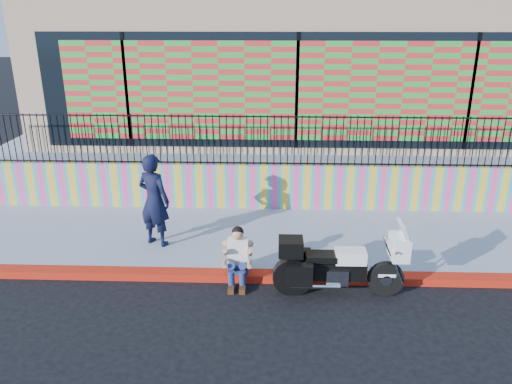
{
  "coord_description": "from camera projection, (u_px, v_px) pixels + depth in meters",
  "views": [
    {
      "loc": [
        -0.55,
        -8.17,
        4.75
      ],
      "look_at": [
        -0.89,
        1.2,
        1.3
      ],
      "focal_mm": 35.0,
      "sensor_mm": 36.0,
      "label": 1
    }
  ],
  "objects": [
    {
      "name": "ground",
      "position": [
        302.0,
        280.0,
        9.29
      ],
      "size": [
        90.0,
        90.0,
        0.0
      ],
      "primitive_type": "plane",
      "color": "black",
      "rests_on": "ground"
    },
    {
      "name": "red_curb",
      "position": [
        302.0,
        277.0,
        9.26
      ],
      "size": [
        16.0,
        0.3,
        0.15
      ],
      "primitive_type": "cube",
      "color": "red",
      "rests_on": "ground"
    },
    {
      "name": "sidewalk",
      "position": [
        298.0,
        238.0,
        10.81
      ],
      "size": [
        16.0,
        3.0,
        0.15
      ],
      "primitive_type": "cube",
      "color": "#8A93A5",
      "rests_on": "ground"
    },
    {
      "name": "mural_wall",
      "position": [
        296.0,
        187.0,
        12.09
      ],
      "size": [
        16.0,
        0.2,
        1.1
      ],
      "primitive_type": "cube",
      "color": "#FF4395",
      "rests_on": "sidewalk"
    },
    {
      "name": "metal_fence",
      "position": [
        297.0,
        141.0,
        11.7
      ],
      "size": [
        15.8,
        0.04,
        1.2
      ],
      "primitive_type": null,
      "color": "black",
      "rests_on": "mural_wall"
    },
    {
      "name": "elevated_platform",
      "position": [
        290.0,
        138.0,
        16.9
      ],
      "size": [
        16.0,
        10.0,
        1.25
      ],
      "primitive_type": "cube",
      "color": "#8A93A5",
      "rests_on": "ground"
    },
    {
      "name": "storefront_building",
      "position": [
        292.0,
        59.0,
        15.79
      ],
      "size": [
        14.0,
        8.06,
        4.0
      ],
      "color": "tan",
      "rests_on": "elevated_platform"
    },
    {
      "name": "police_motorcycle",
      "position": [
        337.0,
        264.0,
        8.65
      ],
      "size": [
        2.26,
        0.75,
        1.41
      ],
      "color": "black",
      "rests_on": "ground"
    },
    {
      "name": "police_officer",
      "position": [
        154.0,
        200.0,
        10.08
      ],
      "size": [
        0.83,
        0.71,
        1.93
      ],
      "primitive_type": "imported",
      "rotation": [
        0.0,
        0.0,
        2.72
      ],
      "color": "black",
      "rests_on": "sidewalk"
    },
    {
      "name": "seated_man",
      "position": [
        238.0,
        262.0,
        9.01
      ],
      "size": [
        0.54,
        0.71,
        1.06
      ],
      "color": "navy",
      "rests_on": "ground"
    }
  ]
}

